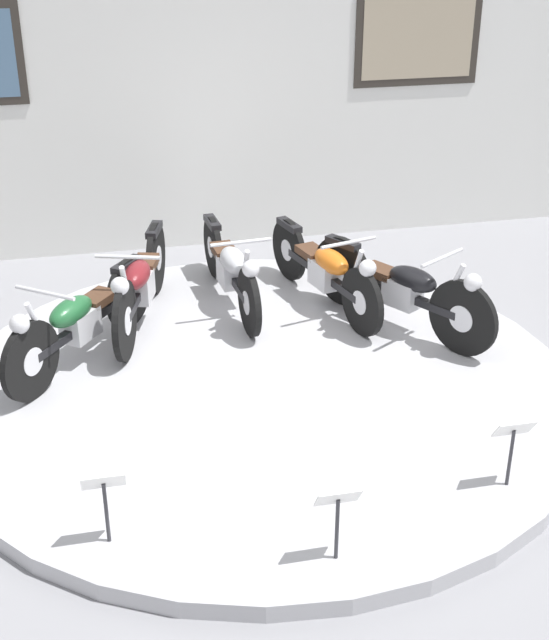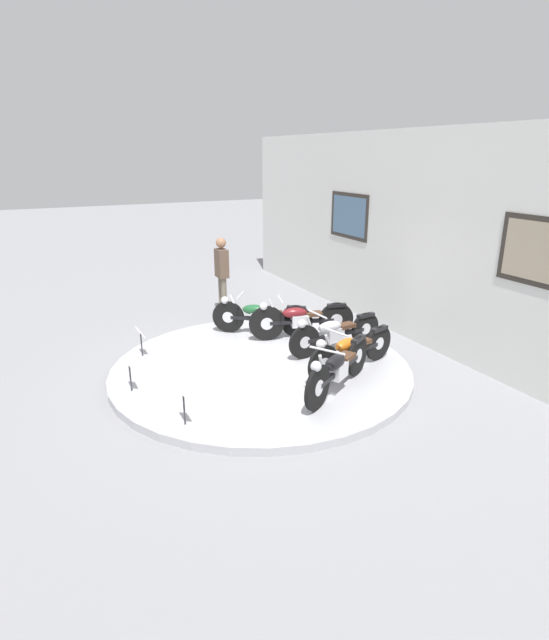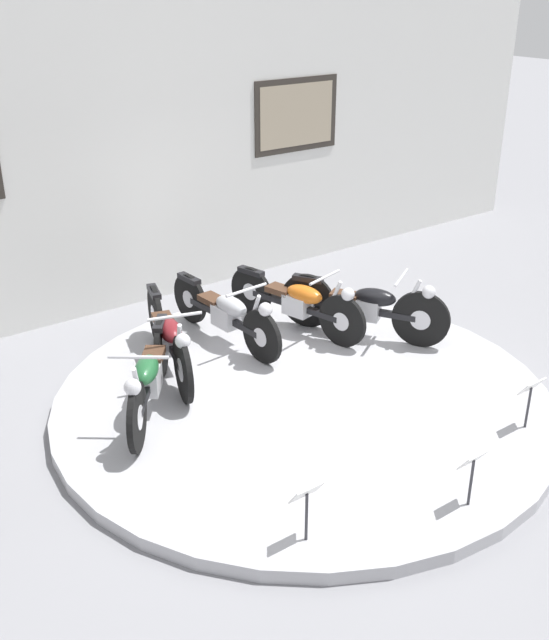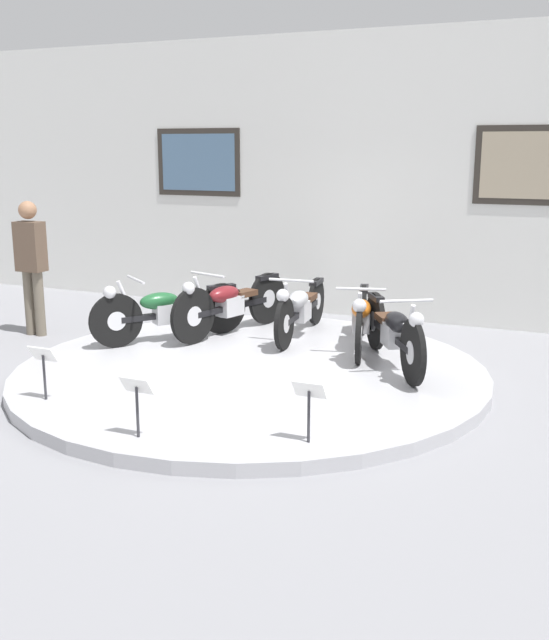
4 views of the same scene
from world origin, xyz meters
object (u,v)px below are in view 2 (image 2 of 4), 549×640
object	(u,v)px
motorcycle_orange	(350,350)
info_placard_front_centre	(129,368)
info_placard_front_right	(184,399)
motorcycle_maroon	(300,318)
info_placard_front_left	(141,336)
visitor_standing	(222,271)
motorcycle_black	(338,367)
motorcycle_silver	(334,332)
motorcycle_green	(260,316)

from	to	relation	value
motorcycle_orange	info_placard_front_centre	xyz separation A→B (m)	(-0.84, -3.33, -0.01)
info_placard_front_right	motorcycle_maroon	bearing A→B (deg)	126.45
info_placard_front_left	info_placard_front_right	xyz separation A→B (m)	(2.59, 0.00, 0.00)
info_placard_front_centre	visitor_standing	world-z (taller)	visitor_standing
motorcycle_maroon	info_placard_front_centre	xyz separation A→B (m)	(0.84, -3.34, -0.03)
motorcycle_maroon	info_placard_front_left	bearing A→B (deg)	-98.84
motorcycle_black	info_placard_front_centre	xyz separation A→B (m)	(-1.38, -2.74, -0.03)
motorcycle_silver	visitor_standing	size ratio (longest dim) A/B	1.13
motorcycle_orange	info_placard_front_centre	world-z (taller)	motorcycle_orange
motorcycle_black	info_placard_front_centre	world-z (taller)	motorcycle_black
motorcycle_orange	motorcycle_black	distance (m)	0.79
motorcycle_maroon	motorcycle_black	xyz separation A→B (m)	(2.22, -0.59, -0.01)
info_placard_front_centre	motorcycle_green	bearing A→B (deg)	116.74
info_placard_front_right	info_placard_front_left	bearing A→B (deg)	180.00
motorcycle_silver	info_placard_front_right	bearing A→B (deg)	-67.50
motorcycle_silver	info_placard_front_centre	xyz separation A→B (m)	(-0.00, -3.56, -0.00)
motorcycle_orange	info_placard_front_centre	size ratio (longest dim) A/B	3.73
motorcycle_black	info_placard_front_right	bearing A→B (deg)	-92.04
motorcycle_orange	motorcycle_black	xyz separation A→B (m)	(0.53, -0.59, 0.02)
info_placard_front_centre	info_placard_front_left	bearing A→B (deg)	161.31
motorcycle_maroon	info_placard_front_centre	size ratio (longest dim) A/B	3.82
motorcycle_silver	motorcycle_orange	xyz separation A→B (m)	(0.84, -0.23, 0.00)
motorcycle_maroon	info_placard_front_left	xyz separation A→B (m)	(-0.45, -2.90, -0.03)
info_placard_front_centre	info_placard_front_right	distance (m)	1.37
info_placard_front_left	visitor_standing	size ratio (longest dim) A/B	0.30
motorcycle_green	motorcycle_black	world-z (taller)	motorcycle_black
info_placard_front_right	motorcycle_green	bearing A→B (deg)	139.28
motorcycle_black	motorcycle_maroon	bearing A→B (deg)	165.04
motorcycle_black	motorcycle_silver	bearing A→B (deg)	149.32
motorcycle_maroon	info_placard_front_centre	bearing A→B (deg)	-75.79
motorcycle_orange	motorcycle_black	size ratio (longest dim) A/B	1.10
motorcycle_silver	motorcycle_black	world-z (taller)	motorcycle_black
info_placard_front_centre	info_placard_front_right	xyz separation A→B (m)	(1.30, 0.44, 0.00)
motorcycle_orange	visitor_standing	bearing A→B (deg)	-171.78
motorcycle_orange	info_placard_front_right	distance (m)	2.93
motorcycle_maroon	info_placard_front_right	distance (m)	3.60
motorcycle_black	info_placard_front_right	distance (m)	2.31
motorcycle_green	visitor_standing	world-z (taller)	visitor_standing
motorcycle_silver	visitor_standing	xyz separation A→B (m)	(-3.37, -0.83, 0.49)
motorcycle_maroon	motorcycle_black	size ratio (longest dim) A/B	1.12
info_placard_front_left	visitor_standing	world-z (taller)	visitor_standing
motorcycle_green	motorcycle_maroon	distance (m)	0.80
motorcycle_maroon	visitor_standing	world-z (taller)	visitor_standing
info_placard_front_centre	motorcycle_silver	bearing A→B (deg)	89.94
motorcycle_maroon	motorcycle_orange	size ratio (longest dim) A/B	1.02
visitor_standing	motorcycle_maroon	bearing A→B (deg)	13.64
motorcycle_orange	info_placard_front_right	world-z (taller)	motorcycle_orange
visitor_standing	motorcycle_orange	bearing A→B (deg)	8.22
motorcycle_silver	motorcycle_orange	bearing A→B (deg)	-15.01
motorcycle_black	info_placard_front_right	world-z (taller)	motorcycle_black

